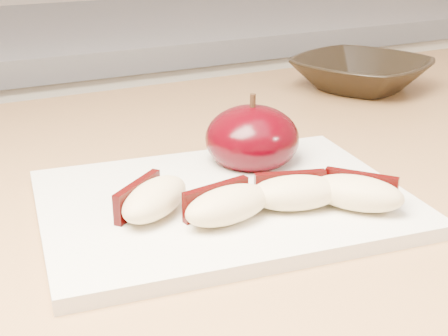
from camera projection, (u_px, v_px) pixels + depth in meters
name	position (u px, v px, depth m)	size (l,w,h in m)	color
back_cabinet	(17.00, 254.00, 1.31)	(2.40, 0.62, 0.94)	silver
cutting_board	(224.00, 202.00, 0.52)	(0.30, 0.22, 0.01)	silver
apple_half	(252.00, 138.00, 0.59)	(0.11, 0.11, 0.07)	#2E0005
apple_wedge_a	(153.00, 199.00, 0.48)	(0.08, 0.07, 0.03)	beige
apple_wedge_b	(227.00, 204.00, 0.47)	(0.08, 0.05, 0.03)	beige
apple_wedge_c	(295.00, 192.00, 0.50)	(0.08, 0.06, 0.03)	beige
apple_wedge_d	(357.00, 192.00, 0.50)	(0.08, 0.08, 0.03)	beige
bowl	(361.00, 74.00, 0.88)	(0.18, 0.18, 0.04)	black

